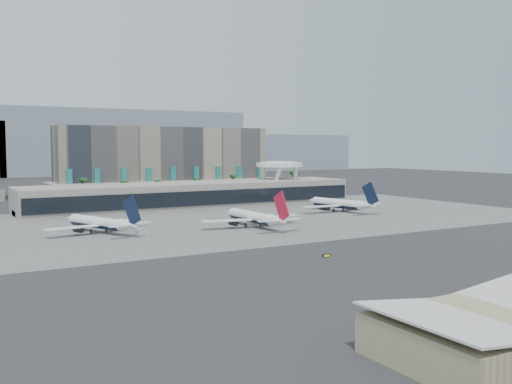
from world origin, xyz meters
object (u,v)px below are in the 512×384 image
airliner_left (100,223)px  service_vehicle_b (254,224)px  airliner_right (340,204)px  service_vehicle_a (142,232)px  airliner_centre (254,217)px  taxiway_sign (326,256)px

airliner_left → service_vehicle_b: airliner_left is taller
airliner_left → service_vehicle_b: bearing=-35.7°
airliner_right → service_vehicle_a: size_ratio=9.57×
service_vehicle_a → airliner_left: bearing=112.3°
airliner_centre → service_vehicle_b: 3.05m
airliner_centre → taxiway_sign: (-12.41, -61.13, -3.25)m
airliner_left → airliner_centre: 56.01m
airliner_centre → taxiway_sign: bearing=-103.2°
airliner_centre → service_vehicle_a: airliner_centre is taller
airliner_centre → service_vehicle_b: size_ratio=10.75×
airliner_centre → airliner_left: bearing=163.1°
airliner_right → service_vehicle_a: 105.31m
airliner_right → taxiway_sign: bearing=-139.5°
service_vehicle_a → service_vehicle_b: service_vehicle_a is taller
airliner_left → service_vehicle_b: (54.52, -13.32, -2.56)m
airliner_left → service_vehicle_a: size_ratio=8.74×
airliner_left → airliner_centre: (54.07, -14.61, 0.17)m
service_vehicle_a → taxiway_sign: service_vehicle_a is taller
airliner_left → taxiway_sign: bearing=-83.2°
airliner_left → service_vehicle_a: airliner_left is taller
airliner_right → service_vehicle_b: 64.01m
airliner_left → airliner_right: airliner_right is taller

